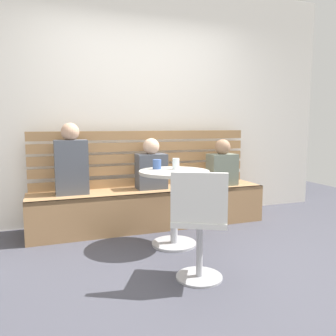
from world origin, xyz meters
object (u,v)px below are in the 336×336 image
at_px(person_child_middle, 222,165).
at_px(cup_water_clear, 176,164).
at_px(person_adult, 71,162).
at_px(cup_mug_blue, 157,164).
at_px(white_chair, 199,222).
at_px(booth_bench, 151,208).
at_px(cafe_table, 174,193).
at_px(person_child_left, 151,167).

relative_size(person_child_middle, cup_water_clear, 5.11).
relative_size(person_adult, cup_mug_blue, 7.98).
bearing_deg(white_chair, cup_mug_blue, 90.57).
height_order(white_chair, cup_mug_blue, white_chair).
distance_m(booth_bench, cafe_table, 0.73).
relative_size(white_chair, person_adult, 1.12).
relative_size(cafe_table, person_child_left, 1.27).
height_order(cafe_table, white_chair, white_chair).
distance_m(person_adult, person_child_left, 0.89).
bearing_deg(person_child_middle, cup_mug_blue, -154.80).
height_order(person_adult, person_child_left, person_adult).
bearing_deg(booth_bench, person_adult, 177.39).
relative_size(person_child_left, cup_water_clear, 5.31).
bearing_deg(white_chair, cup_water_clear, 79.84).
relative_size(white_chair, cup_water_clear, 7.73).
relative_size(booth_bench, person_child_middle, 4.81).
distance_m(person_child_middle, cup_water_clear, 1.00).
height_order(person_adult, cup_water_clear, person_adult).
bearing_deg(person_adult, cup_mug_blue, -34.76).
height_order(person_child_middle, cup_water_clear, person_child_middle).
bearing_deg(person_child_middle, white_chair, -124.40).
height_order(booth_bench, cup_water_clear, cup_water_clear).
xyz_separation_m(booth_bench, cup_water_clear, (0.08, -0.59, 0.57)).
bearing_deg(cup_water_clear, cup_mug_blue, 153.34).
bearing_deg(cup_mug_blue, person_child_middle, 25.20).
height_order(person_child_left, cup_water_clear, person_child_left).
bearing_deg(person_adult, white_chair, -62.40).
distance_m(person_child_left, cup_water_clear, 0.64).
relative_size(booth_bench, white_chair, 3.18).
xyz_separation_m(white_chair, person_adult, (-0.79, 1.51, 0.32)).
bearing_deg(cafe_table, white_chair, -97.75).
bearing_deg(person_adult, cafe_table, -38.15).
xyz_separation_m(cafe_table, white_chair, (-0.11, -0.81, -0.05)).
xyz_separation_m(cafe_table, cup_mug_blue, (-0.12, 0.17, 0.27)).
height_order(cafe_table, cup_mug_blue, cup_mug_blue).
height_order(person_adult, person_child_middle, person_adult).
xyz_separation_m(booth_bench, person_child_middle, (0.91, -0.03, 0.46)).
xyz_separation_m(booth_bench, cafe_table, (0.03, -0.67, 0.30)).
bearing_deg(cup_mug_blue, person_child_left, 78.67).
xyz_separation_m(white_chair, person_child_left, (0.10, 1.51, 0.23)).
bearing_deg(cafe_table, person_child_left, 90.86).
relative_size(person_child_middle, cup_mug_blue, 5.91).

